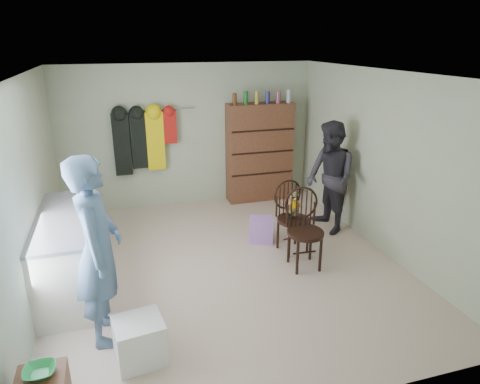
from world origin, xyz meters
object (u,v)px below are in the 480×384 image
object	(u,v)px
counter	(68,253)
dresser	(259,152)
chair_front	(292,212)
chair_far	(304,226)

from	to	relation	value
counter	dresser	distance (m)	3.96
counter	chair_front	distance (m)	2.96
chair_far	dresser	size ratio (longest dim) A/B	0.53
dresser	counter	bearing A→B (deg)	-144.31
counter	dresser	bearing A→B (deg)	35.69
chair_far	chair_front	bearing A→B (deg)	89.47
chair_front	dresser	xyz separation A→B (m)	(0.24, 2.12, 0.33)
counter	dresser	world-z (taller)	dresser
chair_front	chair_far	distance (m)	0.46
counter	chair_far	world-z (taller)	chair_far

